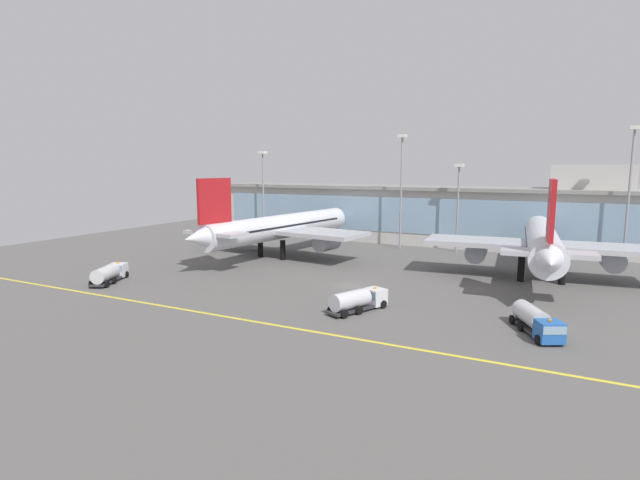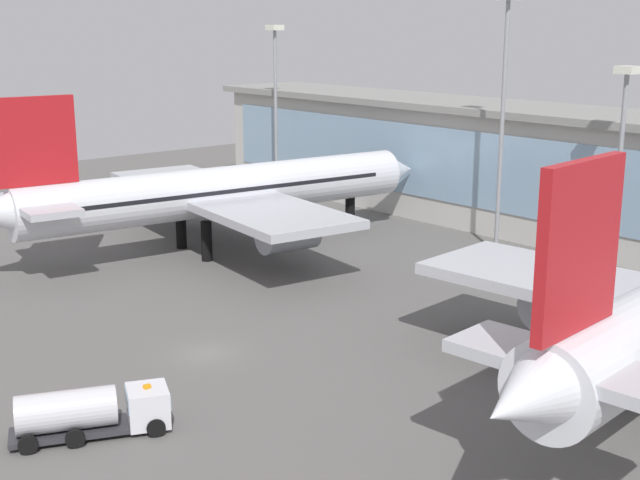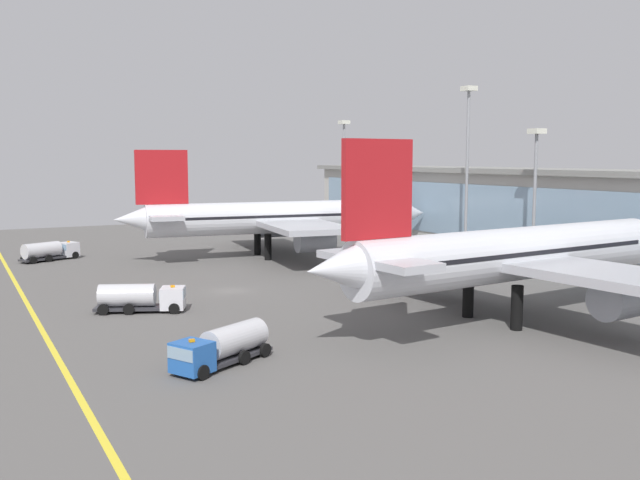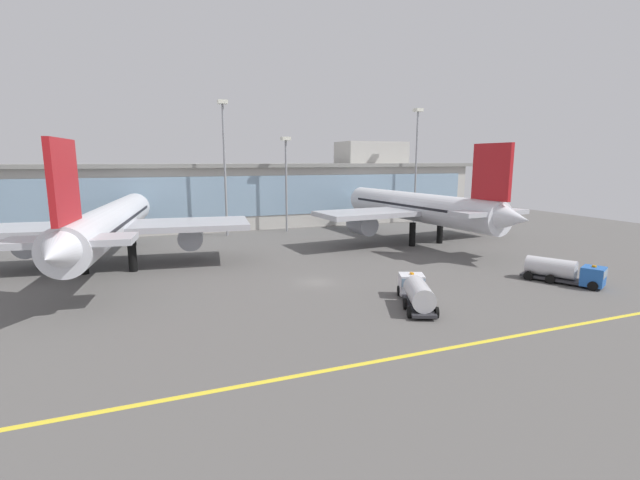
# 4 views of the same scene
# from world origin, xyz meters

# --- Properties ---
(ground_plane) EXTENTS (180.00, 180.00, 0.00)m
(ground_plane) POSITION_xyz_m (0.00, 0.00, 0.00)
(ground_plane) COLOR #5B5956
(taxiway_centreline_stripe) EXTENTS (144.00, 0.50, 0.01)m
(taxiway_centreline_stripe) POSITION_xyz_m (0.00, -22.00, 0.01)
(taxiway_centreline_stripe) COLOR yellow
(taxiway_centreline_stripe) RESTS_ON ground
(terminal_building) EXTENTS (117.15, 14.00, 19.26)m
(terminal_building) POSITION_xyz_m (1.59, 49.50, 7.53)
(terminal_building) COLOR beige
(terminal_building) RESTS_ON ground
(airliner_near_left) EXTENTS (38.44, 51.33, 16.83)m
(airliner_near_left) POSITION_xyz_m (-23.68, 17.59, 6.14)
(airliner_near_left) COLOR black
(airliner_near_left) RESTS_ON ground
(airliner_near_right) EXTENTS (38.56, 47.00, 17.21)m
(airliner_near_right) POSITION_xyz_m (26.73, 18.90, 6.29)
(airliner_near_right) COLOR black
(airliner_near_right) RESTS_ON ground
(fuel_tanker_truck) EXTENTS (5.90, 9.26, 2.90)m
(fuel_tanker_truck) POSITION_xyz_m (6.49, -11.85, 1.51)
(fuel_tanker_truck) COLOR black
(fuel_tanker_truck) RESTS_ON ground
(baggage_tug_near) EXTENTS (6.35, 9.14, 2.90)m
(baggage_tug_near) POSITION_xyz_m (27.96, -11.39, 1.51)
(baggage_tug_near) COLOR black
(baggage_tug_near) RESTS_ON ground
(service_truck_far) EXTENTS (5.99, 9.24, 2.90)m
(service_truck_far) POSITION_xyz_m (-36.40, -15.33, 1.51)
(service_truck_far) COLOR black
(service_truck_far) RESTS_ON ground
(apron_light_mast_west) EXTENTS (1.80, 1.80, 19.47)m
(apron_light_mast_west) POSITION_xyz_m (8.43, 39.78, 13.13)
(apron_light_mast_west) COLOR gray
(apron_light_mast_west) RESTS_ON ground
(apron_light_mast_centre) EXTENTS (1.80, 1.80, 22.89)m
(apron_light_mast_centre) POSITION_xyz_m (-42.82, 40.12, 15.05)
(apron_light_mast_centre) COLOR gray
(apron_light_mast_centre) RESTS_ON ground
(apron_light_mast_east) EXTENTS (1.80, 1.80, 26.42)m
(apron_light_mast_east) POSITION_xyz_m (40.34, 40.51, 16.99)
(apron_light_mast_east) COLOR gray
(apron_light_mast_east) RESTS_ON ground
(apron_light_mast_far_east) EXTENTS (1.80, 1.80, 26.01)m
(apron_light_mast_far_east) POSITION_xyz_m (-4.27, 38.84, 16.77)
(apron_light_mast_far_east) COLOR gray
(apron_light_mast_far_east) RESTS_ON ground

